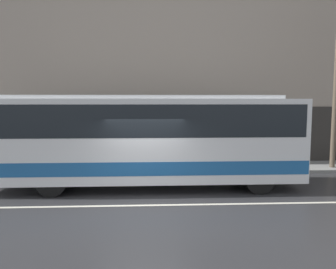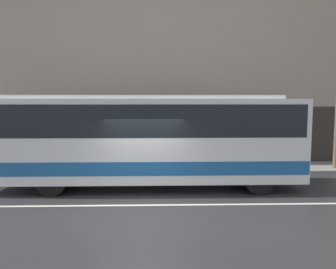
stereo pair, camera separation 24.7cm
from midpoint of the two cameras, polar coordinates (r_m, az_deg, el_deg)
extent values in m
plane|color=#2D2D30|center=(9.89, -4.86, -12.21)|extent=(60.00, 60.00, 0.00)
cube|color=gray|center=(14.82, -4.17, -5.87)|extent=(60.00, 2.23, 0.13)
cube|color=gray|center=(15.99, -4.21, 14.93)|extent=(60.00, 0.30, 11.20)
cube|color=#2D2B28|center=(15.71, -4.11, -0.28)|extent=(60.00, 0.06, 2.80)
cube|color=beige|center=(9.89, -4.86, -12.19)|extent=(54.00, 0.14, 0.01)
cube|color=white|center=(11.62, -4.61, -0.70)|extent=(10.79, 2.47, 2.79)
cube|color=#1E5999|center=(11.74, -4.57, -4.80)|extent=(10.74, 2.49, 0.45)
cube|color=black|center=(11.56, -4.63, 2.67)|extent=(10.47, 2.49, 1.06)
cube|color=orange|center=(12.57, 20.61, 4.94)|extent=(0.12, 1.85, 0.28)
cube|color=white|center=(11.54, -4.66, 6.48)|extent=(9.17, 2.10, 0.12)
cylinder|color=black|center=(11.30, 15.06, -7.48)|extent=(0.99, 0.28, 0.99)
cylinder|color=black|center=(13.32, 12.22, -5.42)|extent=(0.99, 0.28, 0.99)
cylinder|color=black|center=(11.28, -20.26, -7.67)|extent=(0.99, 0.28, 0.99)
cylinder|color=black|center=(13.30, -17.50, -5.57)|extent=(0.99, 0.28, 0.99)
camera|label=1|loc=(0.12, -90.61, -0.06)|focal=35.00mm
camera|label=2|loc=(0.12, 89.39, 0.06)|focal=35.00mm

